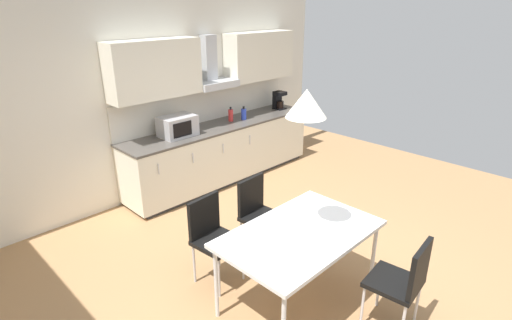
% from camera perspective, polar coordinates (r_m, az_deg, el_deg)
% --- Properties ---
extents(ground_plane, '(8.70, 7.80, 0.02)m').
position_cam_1_polar(ground_plane, '(4.24, 3.84, -16.35)').
color(ground_plane, '#9E754C').
extents(wall_back, '(6.96, 0.10, 2.76)m').
position_cam_1_polar(wall_back, '(5.58, -16.91, 8.09)').
color(wall_back, silver).
rests_on(wall_back, ground_plane).
extents(kitchen_counter, '(3.21, 0.67, 0.88)m').
position_cam_1_polar(kitchen_counter, '(6.18, -4.81, 1.19)').
color(kitchen_counter, '#333333').
rests_on(kitchen_counter, ground_plane).
extents(backsplash_tile, '(3.19, 0.02, 0.48)m').
position_cam_1_polar(backsplash_tile, '(6.21, -6.90, 7.80)').
color(backsplash_tile, silver).
rests_on(backsplash_tile, kitchen_counter).
extents(upper_wall_cabinets, '(3.19, 0.40, 0.74)m').
position_cam_1_polar(upper_wall_cabinets, '(5.96, -6.22, 13.68)').
color(upper_wall_cabinets, silver).
extents(microwave, '(0.48, 0.35, 0.28)m').
position_cam_1_polar(microwave, '(5.55, -11.13, 4.77)').
color(microwave, '#ADADB2').
rests_on(microwave, kitchen_counter).
extents(coffee_maker, '(0.18, 0.19, 0.30)m').
position_cam_1_polar(coffee_maker, '(6.90, 3.25, 8.54)').
color(coffee_maker, black).
rests_on(coffee_maker, kitchen_counter).
extents(bottle_blue, '(0.08, 0.08, 0.21)m').
position_cam_1_polar(bottle_blue, '(6.26, -1.77, 6.61)').
color(bottle_blue, blue).
rests_on(bottle_blue, kitchen_counter).
extents(bottle_red, '(0.08, 0.08, 0.22)m').
position_cam_1_polar(bottle_red, '(6.18, -3.63, 6.43)').
color(bottle_red, red).
rests_on(bottle_red, kitchen_counter).
extents(dining_table, '(1.41, 0.88, 0.75)m').
position_cam_1_polar(dining_table, '(3.55, 6.31, -10.81)').
color(dining_table, white).
rests_on(dining_table, ground_plane).
extents(chair_near_right, '(0.44, 0.44, 0.87)m').
position_cam_1_polar(chair_near_right, '(3.55, 20.46, -15.53)').
color(chair_near_right, black).
rests_on(chair_near_right, ground_plane).
extents(chair_far_left, '(0.43, 0.43, 0.87)m').
position_cam_1_polar(chair_far_left, '(3.94, -6.35, -10.13)').
color(chair_far_left, black).
rests_on(chair_far_left, ground_plane).
extents(chair_far_right, '(0.43, 0.43, 0.87)m').
position_cam_1_polar(chair_far_right, '(4.31, 0.26, -7.02)').
color(chair_far_right, black).
rests_on(chair_far_right, ground_plane).
extents(pendant_lamp, '(0.32, 0.32, 0.22)m').
position_cam_1_polar(pendant_lamp, '(3.09, 7.21, 8.03)').
color(pendant_lamp, silver).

